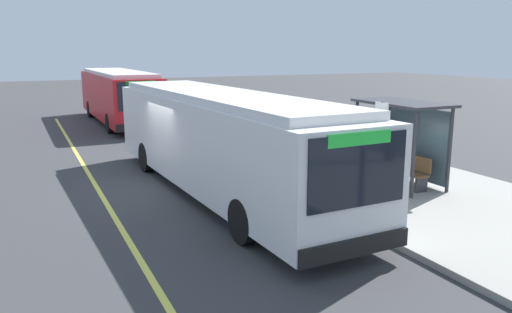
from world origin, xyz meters
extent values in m
plane|color=#38383A|center=(0.00, 0.00, 0.00)|extent=(120.00, 120.00, 0.00)
cube|color=gray|center=(0.00, 6.00, 0.07)|extent=(44.00, 6.40, 0.15)
cube|color=#E0D64C|center=(0.00, -2.20, 0.00)|extent=(36.00, 0.14, 0.01)
cube|color=white|center=(1.44, 1.00, 1.55)|extent=(12.38, 3.14, 2.40)
cube|color=silver|center=(1.44, 1.00, 2.85)|extent=(11.39, 2.83, 0.20)
cube|color=black|center=(7.58, 1.30, 1.98)|extent=(0.14, 2.17, 1.34)
cube|color=black|center=(1.37, 2.29, 1.84)|extent=(10.79, 0.56, 1.06)
cube|color=#197259|center=(1.37, 2.29, 0.57)|extent=(11.64, 0.59, 0.28)
cube|color=#26D83F|center=(7.58, 1.30, 2.57)|extent=(0.10, 1.40, 0.24)
cube|color=black|center=(7.59, 1.30, 0.53)|extent=(0.20, 2.50, 0.36)
cylinder|color=black|center=(5.18, 2.34, 0.50)|extent=(1.01, 0.33, 1.00)
cylinder|color=black|center=(5.29, 0.03, 0.50)|extent=(1.01, 0.33, 1.00)
cylinder|color=black|center=(-2.30, 1.98, 0.50)|extent=(1.01, 0.33, 1.00)
cylinder|color=black|center=(-2.19, -0.33, 0.50)|extent=(1.01, 0.33, 1.00)
cube|color=red|center=(-14.55, 1.01, 1.55)|extent=(11.17, 2.68, 2.40)
cube|color=silver|center=(-14.55, 1.01, 2.85)|extent=(10.28, 2.41, 0.20)
cube|color=black|center=(-8.97, 1.07, 1.98)|extent=(0.06, 2.17, 1.34)
cube|color=black|center=(-14.57, 2.30, 1.84)|extent=(9.81, 0.15, 1.06)
cube|color=white|center=(-14.57, 2.30, 0.57)|extent=(10.59, 0.15, 0.28)
cube|color=#26D83F|center=(-8.96, 1.07, 2.57)|extent=(0.05, 1.40, 0.24)
cube|color=black|center=(-8.95, 1.07, 0.53)|extent=(0.11, 2.50, 0.36)
cylinder|color=black|center=(-11.11, 2.20, 0.50)|extent=(1.00, 0.29, 1.00)
cylinder|color=black|center=(-11.09, -0.11, 0.50)|extent=(1.00, 0.29, 1.00)
cylinder|color=black|center=(-17.91, 2.12, 0.50)|extent=(1.00, 0.29, 1.00)
cylinder|color=black|center=(-17.88, -0.18, 0.50)|extent=(1.00, 0.29, 1.00)
cylinder|color=#333338|center=(4.53, 6.68, 1.35)|extent=(0.10, 0.10, 2.40)
cylinder|color=#333338|center=(4.53, 5.38, 1.35)|extent=(0.10, 0.10, 2.40)
cylinder|color=#333338|center=(1.93, 6.68, 1.35)|extent=(0.10, 0.10, 2.40)
cylinder|color=#333338|center=(1.93, 5.38, 1.35)|extent=(0.10, 0.10, 2.40)
cube|color=#333338|center=(3.23, 6.03, 2.59)|extent=(2.90, 1.60, 0.08)
cube|color=#4C606B|center=(3.23, 6.68, 1.35)|extent=(2.47, 0.04, 2.16)
cube|color=navy|center=(1.93, 6.03, 1.30)|extent=(0.06, 1.11, 1.82)
cube|color=brown|center=(3.51, 6.00, 0.60)|extent=(1.60, 0.44, 0.06)
cube|color=brown|center=(3.51, 6.24, 0.88)|extent=(1.60, 0.05, 0.44)
cube|color=#333338|center=(2.79, 6.00, 0.38)|extent=(0.08, 0.40, 0.45)
cube|color=#333338|center=(4.23, 6.00, 0.38)|extent=(0.08, 0.40, 0.45)
cylinder|color=#333338|center=(5.49, 3.46, 1.55)|extent=(0.07, 0.07, 2.80)
cube|color=white|center=(5.49, 3.44, 2.65)|extent=(0.44, 0.03, 0.56)
cube|color=red|center=(5.49, 3.42, 2.65)|extent=(0.40, 0.01, 0.16)
cylinder|color=#282D47|center=(1.46, 4.83, 0.57)|extent=(0.14, 0.14, 0.85)
cylinder|color=#282D47|center=(1.46, 4.65, 0.57)|extent=(0.14, 0.14, 0.85)
cube|color=beige|center=(1.46, 4.74, 1.31)|extent=(0.24, 0.40, 0.62)
sphere|color=tan|center=(1.46, 4.74, 1.73)|extent=(0.22, 0.22, 0.22)
camera|label=1|loc=(14.78, -4.10, 4.11)|focal=35.48mm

